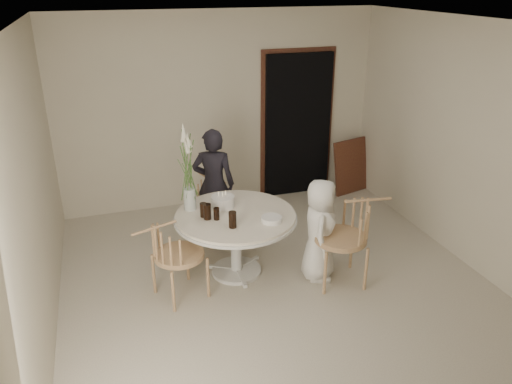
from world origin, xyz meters
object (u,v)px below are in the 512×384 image
object	(u,v)px
birthday_cake	(223,201)
flower_vase	(188,172)
boy	(320,230)
table	(236,223)
chair_far	(211,199)
chair_left	(168,251)
chair_right	(353,228)
girl	(214,184)

from	to	relation	value
birthday_cake	flower_vase	xyz separation A→B (m)	(-0.36, 0.04, 0.37)
boy	table	bearing A→B (deg)	89.57
chair_far	chair_left	size ratio (longest dim) A/B	0.89
boy	flower_vase	xyz separation A→B (m)	(-1.28, 0.62, 0.59)
flower_vase	chair_right	bearing A→B (deg)	-26.27
boy	birthday_cake	world-z (taller)	boy
chair_right	boy	distance (m)	0.36
chair_left	flower_vase	distance (m)	0.88
girl	birthday_cake	bearing A→B (deg)	105.23
chair_far	chair_left	xyz separation A→B (m)	(-0.73, -1.23, 0.06)
chair_right	birthday_cake	bearing A→B (deg)	-113.06
chair_far	flower_vase	xyz separation A→B (m)	(-0.38, -0.67, 0.65)
chair_left	girl	distance (m)	1.43
table	girl	size ratio (longest dim) A/B	0.93
girl	chair_far	bearing A→B (deg)	-12.56
flower_vase	boy	bearing A→B (deg)	-25.92
table	chair_far	size ratio (longest dim) A/B	1.68
chair_far	flower_vase	size ratio (longest dim) A/B	0.81
girl	boy	world-z (taller)	girl
chair_right	girl	world-z (taller)	girl
table	chair_right	distance (m)	1.26
girl	flower_vase	size ratio (longest dim) A/B	1.46
table	chair_left	world-z (taller)	chair_left
girl	birthday_cake	world-z (taller)	girl
birthday_cake	chair_right	bearing A→B (deg)	-31.03
girl	flower_vase	bearing A→B (deg)	77.28
table	chair_far	xyz separation A→B (m)	(-0.06, 0.94, -0.11)
birthday_cake	flower_vase	size ratio (longest dim) A/B	0.26
chair_right	girl	distance (m)	1.86
table	boy	size ratio (longest dim) A/B	1.15
chair_right	chair_left	world-z (taller)	chair_right
birthday_cake	flower_vase	distance (m)	0.52
chair_far	chair_right	world-z (taller)	chair_right
chair_right	chair_left	xyz separation A→B (m)	(-1.93, 0.23, -0.05)
chair_far	girl	xyz separation A→B (m)	(0.03, -0.02, 0.20)
chair_left	boy	xyz separation A→B (m)	(1.62, -0.06, 0.00)
table	girl	xyz separation A→B (m)	(-0.02, 0.92, 0.10)
girl	birthday_cake	size ratio (longest dim) A/B	5.54
chair_right	boy	xyz separation A→B (m)	(-0.31, 0.17, -0.05)
girl	boy	distance (m)	1.54
table	girl	distance (m)	0.92
chair_left	birthday_cake	world-z (taller)	birthday_cake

